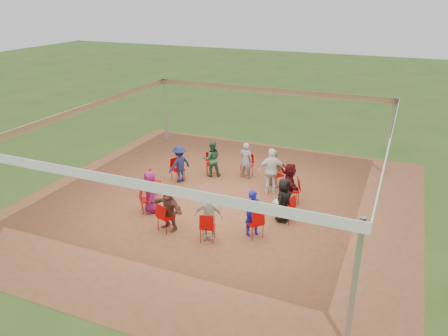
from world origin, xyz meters
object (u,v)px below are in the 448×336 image
at_px(chair_10, 255,223).
at_px(person_seated_9, 253,213).
at_px(chair_0, 286,209).
at_px(chair_7, 147,200).
at_px(chair_4, 212,164).
at_px(person_seated_6, 151,192).
at_px(chair_8, 166,217).
at_px(person_seated_4, 212,159).
at_px(standing_person, 272,171).
at_px(person_seated_3, 246,160).
at_px(person_seated_7, 169,208).
at_px(cable_coil, 243,206).
at_px(person_seated_2, 274,169).
at_px(chair_1, 293,190).
at_px(chair_5, 178,170).
at_px(chair_9, 208,227).
at_px(person_seated_0, 283,200).
at_px(chair_6, 154,182).
at_px(person_seated_8, 208,216).
at_px(person_seated_5, 180,164).
at_px(laptop, 279,200).
at_px(chair_3, 247,166).
at_px(chair_2, 277,175).
at_px(person_seated_1, 290,183).

distance_m(chair_10, person_seated_9, 0.30).
relative_size(chair_0, chair_7, 1.00).
distance_m(chair_4, person_seated_6, 3.67).
bearing_deg(chair_8, person_seated_4, 113.90).
relative_size(chair_10, standing_person, 0.53).
xyz_separation_m(chair_10, person_seated_3, (-1.78, 4.02, 0.27)).
relative_size(chair_7, chair_8, 1.00).
bearing_deg(standing_person, person_seated_7, 36.39).
height_order(chair_7, cable_coil, chair_7).
bearing_deg(person_seated_2, person_seated_7, 98.18).
relative_size(chair_1, person_seated_9, 0.63).
bearing_deg(cable_coil, chair_5, 160.70).
distance_m(chair_9, chair_10, 1.40).
distance_m(chair_7, person_seated_0, 4.41).
xyz_separation_m(chair_6, person_seated_8, (3.07, -1.98, 0.27)).
bearing_deg(chair_5, chair_4, 163.64).
relative_size(person_seated_4, person_seated_8, 1.00).
bearing_deg(chair_6, standing_person, 107.38).
bearing_deg(standing_person, person_seated_2, -108.76).
xyz_separation_m(person_seated_2, person_seated_9, (0.43, -3.54, 0.00)).
xyz_separation_m(chair_8, standing_person, (2.12, 3.79, 0.40)).
bearing_deg(chair_0, person_seated_5, 82.02).
height_order(chair_1, person_seated_5, person_seated_5).
bearing_deg(person_seated_0, person_seated_9, 163.64).
xyz_separation_m(chair_0, laptop, (-0.28, 0.05, 0.22)).
bearing_deg(person_seated_9, chair_4, 81.61).
xyz_separation_m(chair_3, laptop, (2.11, -2.84, 0.22)).
bearing_deg(cable_coil, person_seated_7, -124.46).
bearing_deg(person_seated_7, chair_1, 64.81).
distance_m(chair_2, chair_10, 3.74).
height_order(chair_7, chair_10, same).
xyz_separation_m(chair_4, chair_6, (-1.17, -2.41, 0.00)).
bearing_deg(chair_9, person_seated_8, 90.00).
bearing_deg(chair_1, person_seated_3, 34.94).
height_order(chair_10, person_seated_6, person_seated_6).
height_order(chair_4, person_seated_4, person_seated_4).
bearing_deg(chair_2, chair_4, 32.73).
distance_m(person_seated_6, standing_person, 4.33).
bearing_deg(cable_coil, person_seated_6, -150.28).
bearing_deg(cable_coil, person_seated_1, 34.57).
xyz_separation_m(chair_1, chair_7, (-4.19, -2.56, 0.00)).
relative_size(person_seated_1, standing_person, 0.85).
height_order(chair_9, person_seated_2, person_seated_2).
height_order(person_seated_4, person_seated_7, same).
relative_size(chair_8, person_seated_8, 0.63).
xyz_separation_m(chair_4, person_seated_5, (-0.83, -1.09, 0.27)).
bearing_deg(chair_10, person_seated_2, 50.32).
bearing_deg(person_seated_6, person_seated_8, 32.73).
xyz_separation_m(person_seated_4, person_seated_6, (-0.59, -3.51, 0.00)).
height_order(person_seated_7, person_seated_8, same).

